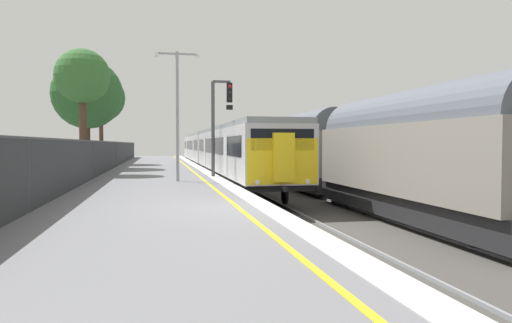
# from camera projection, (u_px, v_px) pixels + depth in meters

# --- Properties ---
(ground) EXTENTS (17.40, 110.00, 1.21)m
(ground) POSITION_uv_depth(u_px,v_px,m) (344.00, 226.00, 13.07)
(ground) COLOR slate
(commuter_train_at_platform) EXTENTS (2.83, 42.31, 3.81)m
(commuter_train_at_platform) POSITION_uv_depth(u_px,v_px,m) (216.00, 149.00, 37.87)
(commuter_train_at_platform) COLOR #B7B7BC
(commuter_train_at_platform) RESTS_ON ground
(freight_train_adjacent_track) EXTENTS (2.60, 51.06, 4.41)m
(freight_train_adjacent_track) POSITION_uv_depth(u_px,v_px,m) (276.00, 148.00, 34.96)
(freight_train_adjacent_track) COLOR #232326
(freight_train_adjacent_track) RESTS_ON ground
(signal_gantry) EXTENTS (1.10, 0.24, 4.90)m
(signal_gantry) POSITION_uv_depth(u_px,v_px,m) (218.00, 116.00, 24.20)
(signal_gantry) COLOR #47474C
(signal_gantry) RESTS_ON ground
(platform_lamp_mid) EXTENTS (2.00, 0.20, 5.74)m
(platform_lamp_mid) POSITION_uv_depth(u_px,v_px,m) (177.00, 105.00, 21.01)
(platform_lamp_mid) COLOR #93999E
(platform_lamp_mid) RESTS_ON ground
(platform_back_fence) EXTENTS (0.07, 99.00, 1.84)m
(platform_back_fence) POSITION_uv_depth(u_px,v_px,m) (28.00, 173.00, 11.39)
(platform_back_fence) COLOR #282B2D
(platform_back_fence) RESTS_ON ground
(background_tree_left) EXTENTS (3.92, 3.92, 7.42)m
(background_tree_left) POSITION_uv_depth(u_px,v_px,m) (101.00, 99.00, 39.11)
(background_tree_left) COLOR #473323
(background_tree_left) RESTS_ON ground
(background_tree_centre) EXTENTS (2.98, 2.98, 6.88)m
(background_tree_centre) POSITION_uv_depth(u_px,v_px,m) (83.00, 79.00, 26.00)
(background_tree_centre) COLOR #473323
(background_tree_centre) RESTS_ON ground
(background_tree_right) EXTENTS (4.72, 4.72, 7.41)m
(background_tree_right) POSITION_uv_depth(u_px,v_px,m) (89.00, 96.00, 32.25)
(background_tree_right) COLOR #473323
(background_tree_right) RESTS_ON ground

